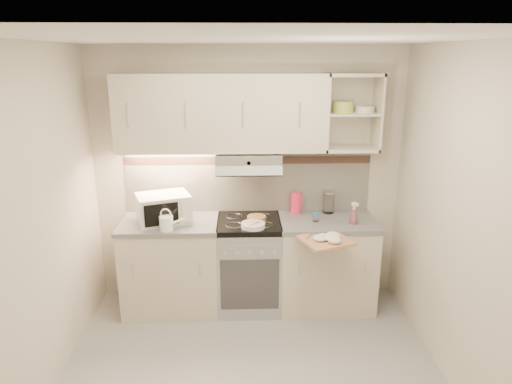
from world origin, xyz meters
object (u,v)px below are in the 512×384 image
at_px(electric_range, 249,264).
at_px(spray_bottle, 354,215).
at_px(cutting_board, 326,240).
at_px(glass_jar, 328,202).
at_px(watering_can, 167,222).
at_px(microwave, 163,208).
at_px(pink_pitcher, 296,203).
at_px(plate_stack, 253,225).

xyz_separation_m(electric_range, spray_bottle, (0.97, -0.11, 0.54)).
bearing_deg(cutting_board, glass_jar, 57.26).
height_order(watering_can, glass_jar, glass_jar).
relative_size(electric_range, glass_jar, 4.05).
distance_m(microwave, glass_jar, 1.60).
distance_m(glass_jar, spray_bottle, 0.36).
xyz_separation_m(microwave, cutting_board, (1.45, -0.44, -0.16)).
relative_size(pink_pitcher, cutting_board, 0.53).
bearing_deg(glass_jar, pink_pitcher, -179.99).
bearing_deg(pink_pitcher, cutting_board, -70.72).
bearing_deg(cutting_board, plate_stack, 136.73).
bearing_deg(plate_stack, watering_can, -176.88).
height_order(electric_range, spray_bottle, spray_bottle).
distance_m(spray_bottle, cutting_board, 0.47).
height_order(microwave, spray_bottle, microwave).
height_order(electric_range, glass_jar, glass_jar).
bearing_deg(microwave, spray_bottle, -23.62).
height_order(microwave, cutting_board, microwave).
height_order(electric_range, plate_stack, plate_stack).
bearing_deg(electric_range, pink_pitcher, 23.01).
distance_m(glass_jar, cutting_board, 0.67).
xyz_separation_m(glass_jar, cutting_board, (-0.14, -0.64, -0.14)).
relative_size(plate_stack, cutting_board, 0.55).
bearing_deg(watering_can, microwave, 120.55).
distance_m(watering_can, spray_bottle, 1.71).
distance_m(electric_range, pink_pitcher, 0.76).
height_order(electric_range, watering_can, watering_can).
height_order(watering_can, pink_pitcher, pink_pitcher).
bearing_deg(plate_stack, spray_bottle, 4.29).
height_order(glass_jar, cutting_board, glass_jar).
relative_size(watering_can, cutting_board, 0.60).
height_order(plate_stack, glass_jar, glass_jar).
bearing_deg(microwave, plate_stack, -32.24).
distance_m(watering_can, cutting_board, 1.41).
bearing_deg(watering_can, glass_jar, 29.61).
xyz_separation_m(electric_range, cutting_board, (0.65, -0.44, 0.42)).
bearing_deg(microwave, glass_jar, -12.90).
height_order(watering_can, spray_bottle, spray_bottle).
relative_size(electric_range, microwave, 1.61).
distance_m(electric_range, plate_stack, 0.50).
height_order(spray_bottle, cutting_board, spray_bottle).
height_order(electric_range, cutting_board, electric_range).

